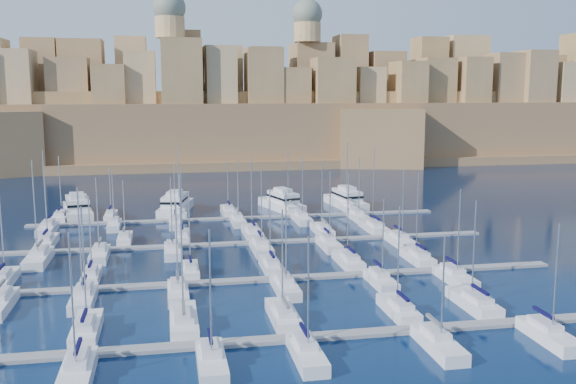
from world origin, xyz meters
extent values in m
plane|color=black|center=(0.00, 0.00, 0.00)|extent=(600.00, 600.00, 0.00)
cube|color=slate|center=(0.00, -34.00, 0.20)|extent=(84.00, 2.00, 0.40)
cube|color=slate|center=(0.00, -12.00, 0.20)|extent=(84.00, 2.00, 0.40)
cube|color=slate|center=(0.00, 10.00, 0.20)|extent=(84.00, 2.00, 0.40)
cube|color=slate|center=(0.00, 32.00, 0.20)|extent=(84.00, 2.00, 0.40)
cube|color=silver|center=(-23.57, -28.30, 0.54)|extent=(2.82, 9.41, 1.67)
cube|color=silver|center=(-23.57, -29.24, 1.72)|extent=(1.98, 4.23, 0.70)
cylinder|color=#9EA0A8|center=(-23.57, -27.83, 7.80)|extent=(0.18, 0.18, 12.86)
cube|color=black|center=(-23.57, -29.71, 2.77)|extent=(0.35, 3.76, 0.35)
cube|color=silver|center=(-13.06, -27.87, 0.56)|extent=(3.08, 10.27, 1.71)
cube|color=silver|center=(-13.06, -28.89, 1.76)|extent=(2.16, 4.62, 0.70)
cylinder|color=#9EA0A8|center=(-13.06, -27.35, 9.40)|extent=(0.18, 0.18, 15.97)
cube|color=#595B60|center=(-13.06, -29.41, 2.81)|extent=(0.35, 4.11, 0.35)
cube|color=silver|center=(-1.67, -28.21, 0.54)|extent=(2.87, 9.58, 1.68)
cube|color=silver|center=(-1.67, -29.17, 1.73)|extent=(2.01, 4.31, 0.70)
cylinder|color=#9EA0A8|center=(-1.67, -27.73, 7.25)|extent=(0.18, 0.18, 11.75)
cube|color=#595B60|center=(-1.67, -29.65, 2.78)|extent=(0.35, 3.83, 0.35)
cube|color=silver|center=(12.24, -28.58, 0.52)|extent=(2.65, 8.85, 1.64)
cube|color=silver|center=(12.24, -29.46, 1.69)|extent=(1.86, 3.98, 0.70)
cylinder|color=#9EA0A8|center=(12.24, -28.13, 7.20)|extent=(0.18, 0.18, 11.72)
cube|color=black|center=(12.24, -29.90, 2.74)|extent=(0.35, 3.54, 0.35)
cube|color=silver|center=(22.17, -28.04, 0.55)|extent=(2.98, 9.92, 1.70)
cube|color=silver|center=(22.17, -29.03, 1.75)|extent=(2.08, 4.47, 0.70)
cylinder|color=#9EA0A8|center=(22.17, -27.54, 7.36)|extent=(0.18, 0.18, 11.93)
cube|color=black|center=(22.17, -29.53, 2.80)|extent=(0.35, 3.97, 0.35)
cube|color=silver|center=(-23.11, -39.77, 0.54)|extent=(2.86, 9.54, 1.68)
cube|color=silver|center=(-23.11, -38.82, 1.73)|extent=(2.00, 4.29, 0.70)
cylinder|color=#9EA0A8|center=(-23.11, -40.25, 7.76)|extent=(0.18, 0.18, 12.77)
cube|color=black|center=(-23.11, -38.34, 2.78)|extent=(0.35, 3.82, 0.35)
cube|color=silver|center=(-10.74, -39.49, 0.52)|extent=(2.70, 8.99, 1.65)
cube|color=silver|center=(-10.74, -38.60, 1.70)|extent=(1.89, 4.05, 0.70)
cylinder|color=#9EA0A8|center=(-10.74, -39.94, 7.58)|extent=(0.18, 0.18, 12.46)
cube|color=black|center=(-10.74, -38.15, 2.75)|extent=(0.35, 3.60, 0.35)
cube|color=silver|center=(-1.32, -39.42, 0.52)|extent=(2.65, 8.85, 1.64)
cube|color=silver|center=(-1.32, -38.54, 1.69)|extent=(1.86, 3.98, 0.70)
cylinder|color=#9EA0A8|center=(-1.32, -39.87, 7.03)|extent=(0.18, 0.18, 11.38)
cube|color=black|center=(-1.32, -38.10, 2.74)|extent=(0.35, 3.54, 0.35)
cube|color=silver|center=(12.55, -39.52, 0.53)|extent=(2.71, 9.04, 1.65)
cube|color=silver|center=(12.55, -38.62, 1.70)|extent=(1.90, 4.07, 0.70)
cylinder|color=#9EA0A8|center=(12.55, -39.97, 6.74)|extent=(0.18, 0.18, 10.78)
cube|color=#595B60|center=(12.55, -38.16, 2.75)|extent=(0.35, 3.62, 0.35)
cube|color=silver|center=(25.08, -39.54, 0.53)|extent=(2.73, 9.09, 1.65)
cube|color=silver|center=(25.08, -38.63, 1.70)|extent=(1.91, 4.09, 0.70)
cylinder|color=#9EA0A8|center=(25.08, -40.00, 7.15)|extent=(0.18, 0.18, 11.59)
cube|color=black|center=(25.08, -38.18, 2.75)|extent=(0.35, 3.63, 0.35)
cube|color=silver|center=(-36.98, -6.65, 0.52)|extent=(2.61, 8.70, 1.63)
cube|color=silver|center=(-36.98, -7.52, 1.68)|extent=(1.83, 3.91, 0.70)
cylinder|color=#9EA0A8|center=(-36.98, -6.22, 7.93)|extent=(0.18, 0.18, 13.19)
cube|color=black|center=(-36.98, -7.96, 2.73)|extent=(0.35, 3.48, 0.35)
cube|color=silver|center=(-25.26, -7.15, 0.49)|extent=(2.31, 7.70, 1.59)
cube|color=silver|center=(-25.26, -7.92, 1.64)|extent=(1.62, 3.47, 0.70)
cylinder|color=#9EA0A8|center=(-25.26, -6.76, 6.60)|extent=(0.18, 0.18, 10.63)
cube|color=black|center=(-25.26, -8.30, 2.69)|extent=(0.35, 3.08, 0.35)
cube|color=silver|center=(-11.49, -7.10, 0.49)|extent=(2.34, 7.79, 1.59)
cube|color=silver|center=(-11.49, -7.88, 1.64)|extent=(1.64, 3.51, 0.70)
cylinder|color=#9EA0A8|center=(-11.49, -6.71, 6.78)|extent=(0.18, 0.18, 10.99)
cube|color=black|center=(-11.49, -8.27, 2.69)|extent=(0.35, 3.12, 0.35)
cube|color=silver|center=(0.35, -6.76, 0.51)|extent=(2.54, 8.48, 1.62)
cube|color=silver|center=(0.35, -7.61, 1.67)|extent=(1.78, 3.82, 0.70)
cylinder|color=#9EA0A8|center=(0.35, -6.34, 6.85)|extent=(0.18, 0.18, 11.04)
cube|color=black|center=(0.35, -8.03, 2.72)|extent=(0.35, 3.39, 0.35)
cube|color=silver|center=(12.47, -6.25, 0.54)|extent=(2.85, 9.50, 1.68)
cube|color=silver|center=(12.47, -7.20, 1.73)|extent=(2.00, 4.28, 0.70)
cylinder|color=#9EA0A8|center=(12.47, -5.77, 7.76)|extent=(0.18, 0.18, 12.77)
cube|color=black|center=(12.47, -7.67, 2.78)|extent=(0.35, 3.80, 0.35)
cube|color=silver|center=(23.58, -6.42, 0.53)|extent=(2.75, 9.16, 1.66)
cube|color=silver|center=(23.58, -7.34, 1.71)|extent=(1.92, 4.12, 0.70)
cylinder|color=#9EA0A8|center=(23.58, -5.96, 7.71)|extent=(0.18, 0.18, 12.71)
cube|color=black|center=(23.58, -7.80, 2.76)|extent=(0.35, 3.66, 0.35)
cube|color=silver|center=(-35.05, -16.94, 1.74)|extent=(2.07, 4.44, 0.70)
cube|color=#595B60|center=(-35.05, -16.45, 2.79)|extent=(0.35, 3.94, 0.35)
cube|color=silver|center=(-25.16, -17.63, 0.53)|extent=(2.78, 9.26, 1.66)
cube|color=silver|center=(-25.16, -16.70, 1.71)|extent=(1.95, 4.17, 0.70)
cylinder|color=#9EA0A8|center=(-25.16, -18.09, 8.12)|extent=(0.18, 0.18, 13.51)
cube|color=black|center=(-25.16, -16.24, 2.76)|extent=(0.35, 3.70, 0.35)
cube|color=silver|center=(-13.48, -17.38, 0.52)|extent=(2.63, 8.77, 1.64)
cube|color=silver|center=(-13.48, -16.51, 1.69)|extent=(1.84, 3.94, 0.70)
cylinder|color=#9EA0A8|center=(-13.48, -17.82, 7.01)|extent=(0.18, 0.18, 11.35)
cube|color=#595B60|center=(-13.48, -16.07, 2.74)|extent=(0.35, 3.51, 0.35)
cube|color=silver|center=(0.56, -17.59, 0.53)|extent=(2.75, 9.17, 1.66)
cube|color=silver|center=(0.56, -16.67, 1.71)|extent=(1.93, 4.13, 0.70)
cylinder|color=#9EA0A8|center=(0.56, -18.05, 7.42)|extent=(0.18, 0.18, 12.13)
cube|color=#595B60|center=(0.56, -16.21, 2.76)|extent=(0.35, 3.67, 0.35)
cube|color=silver|center=(13.97, -17.23, 0.51)|extent=(2.54, 8.46, 1.62)
cube|color=silver|center=(13.97, -16.38, 1.67)|extent=(1.78, 3.81, 0.70)
cylinder|color=#9EA0A8|center=(13.97, -17.65, 6.74)|extent=(0.18, 0.18, 10.84)
cube|color=black|center=(13.97, -15.96, 2.72)|extent=(0.35, 3.38, 0.35)
cube|color=silver|center=(24.66, -17.72, 0.54)|extent=(2.83, 9.44, 1.67)
cube|color=silver|center=(24.66, -16.77, 1.72)|extent=(1.98, 4.25, 0.70)
cylinder|color=#9EA0A8|center=(24.66, -18.19, 7.29)|extent=(0.18, 0.18, 11.84)
cube|color=black|center=(24.66, -16.30, 2.77)|extent=(0.35, 3.77, 0.35)
cube|color=silver|center=(-35.01, 15.41, 0.52)|extent=(2.64, 8.81, 1.64)
cube|color=silver|center=(-35.01, 14.53, 1.69)|extent=(1.85, 3.97, 0.70)
cylinder|color=#9EA0A8|center=(-35.01, 15.85, 8.33)|extent=(0.18, 0.18, 13.97)
cube|color=black|center=(-35.01, 14.08, 2.74)|extent=(0.35, 3.53, 0.35)
cube|color=silver|center=(-22.02, 14.95, 0.50)|extent=(2.37, 7.90, 1.60)
cube|color=silver|center=(-22.02, 14.16, 1.65)|extent=(1.66, 3.56, 0.70)
cylinder|color=#9EA0A8|center=(-22.02, 15.35, 6.16)|extent=(0.18, 0.18, 9.73)
cube|color=#595B60|center=(-22.02, 13.77, 2.70)|extent=(0.35, 3.16, 0.35)
cube|color=silver|center=(-12.06, 15.20, 0.51)|extent=(2.52, 8.40, 1.62)
cube|color=silver|center=(-12.06, 14.36, 1.67)|extent=(1.76, 3.78, 0.70)
cylinder|color=#9EA0A8|center=(-12.06, 15.62, 7.20)|extent=(0.18, 0.18, 11.75)
cube|color=black|center=(-12.06, 13.94, 2.72)|extent=(0.35, 3.36, 0.35)
cube|color=silver|center=(0.62, 15.95, 0.55)|extent=(2.97, 9.91, 1.70)
cube|color=silver|center=(0.62, 14.96, 1.75)|extent=(2.08, 4.46, 0.70)
cylinder|color=#9EA0A8|center=(0.62, 16.45, 7.93)|extent=(0.18, 0.18, 13.08)
cube|color=black|center=(0.62, 14.47, 2.80)|extent=(0.35, 3.96, 0.35)
cube|color=silver|center=(13.74, 15.52, 0.53)|extent=(2.71, 9.03, 1.65)
cube|color=silver|center=(13.74, 14.61, 1.70)|extent=(1.90, 4.06, 0.70)
cylinder|color=#9EA0A8|center=(13.74, 15.97, 7.41)|extent=(0.18, 0.18, 12.12)
cube|color=#595B60|center=(13.74, 14.16, 2.75)|extent=(0.35, 3.61, 0.35)
cube|color=silver|center=(23.89, 16.02, 0.55)|extent=(3.01, 10.04, 1.70)
cube|color=silver|center=(23.89, 15.01, 1.75)|extent=(2.11, 4.52, 0.70)
cylinder|color=#9EA0A8|center=(23.89, 16.52, 8.75)|extent=(0.18, 0.18, 14.70)
cube|color=black|center=(23.89, 14.51, 2.80)|extent=(0.35, 4.01, 0.35)
cube|color=silver|center=(-34.37, 3.72, 0.56)|extent=(3.17, 10.57, 1.73)
cube|color=silver|center=(-34.37, 4.77, 1.78)|extent=(2.22, 4.75, 0.70)
cylinder|color=#9EA0A8|center=(-34.37, 3.19, 8.79)|extent=(0.18, 0.18, 14.73)
cube|color=#595B60|center=(-34.37, 5.30, 2.83)|extent=(0.35, 4.23, 0.35)
cube|color=silver|center=(-25.30, 4.51, 0.52)|extent=(2.69, 8.98, 1.65)
cube|color=silver|center=(-25.30, 5.41, 1.70)|extent=(1.88, 4.04, 0.70)
cylinder|color=#9EA0A8|center=(-25.30, 4.06, 7.27)|extent=(0.18, 0.18, 11.84)
cube|color=#595B60|center=(-25.30, 5.86, 2.75)|extent=(0.35, 3.59, 0.35)
cube|color=silver|center=(-13.91, 4.61, 0.52)|extent=(2.63, 8.78, 1.64)
cube|color=silver|center=(-13.91, 5.49, 1.69)|extent=(1.84, 3.95, 0.70)
cylinder|color=#9EA0A8|center=(-13.91, 4.17, 7.12)|extent=(0.18, 0.18, 11.57)
cube|color=black|center=(-13.91, 5.93, 2.74)|extent=(0.35, 3.51, 0.35)
cube|color=silver|center=(0.57, 4.13, 0.54)|extent=(2.92, 9.73, 1.69)
cube|color=silver|center=(0.57, 5.11, 1.74)|extent=(2.04, 4.38, 0.70)
cylinder|color=#9EA0A8|center=(0.57, 3.65, 7.78)|extent=(0.18, 0.18, 12.78)
cube|color=black|center=(0.57, 5.59, 2.79)|extent=(0.35, 3.89, 0.35)
cube|color=silver|center=(12.19, 4.48, 0.53)|extent=(2.71, 9.03, 1.65)
cube|color=silver|center=(12.19, 5.39, 1.70)|extent=(1.90, 4.07, 0.70)
cylinder|color=#9EA0A8|center=(12.19, 4.03, 7.29)|extent=(0.18, 0.18, 11.88)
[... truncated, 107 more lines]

